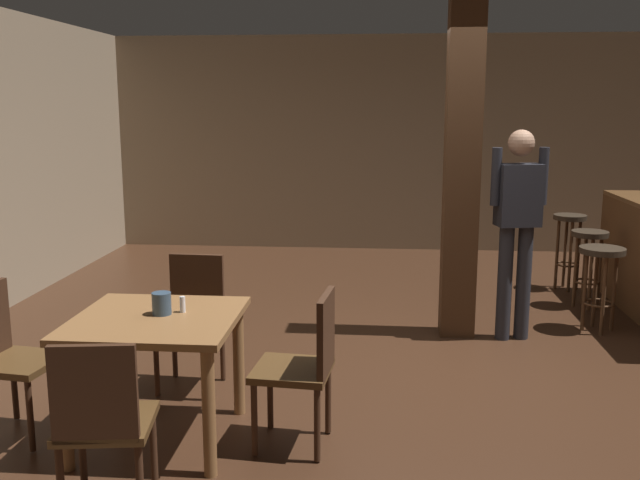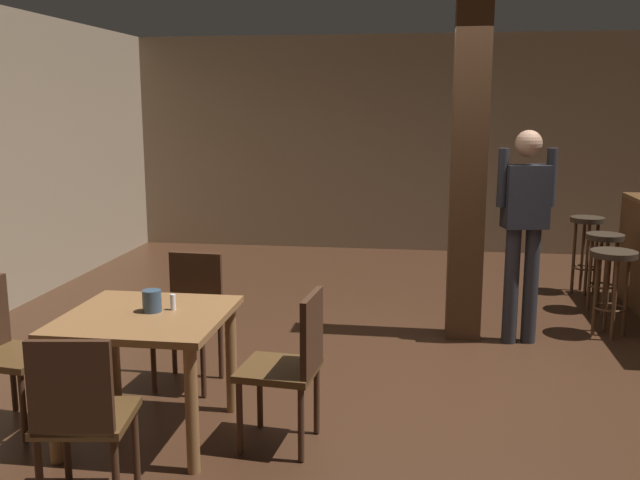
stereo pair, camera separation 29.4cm
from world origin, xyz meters
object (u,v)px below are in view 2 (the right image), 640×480
at_px(chair_north, 191,312).
at_px(bar_stool_mid, 604,254).
at_px(napkin_cup, 152,301).
at_px(bar_stool_near, 613,271).
at_px(chair_west, 3,346).
at_px(dining_table, 147,335).
at_px(standing_person, 524,221).
at_px(bar_stool_far, 586,237).
at_px(chair_south, 81,413).
at_px(chair_east, 292,361).
at_px(salt_shaker, 173,302).

distance_m(chair_north, bar_stool_mid, 3.92).
distance_m(napkin_cup, bar_stool_near, 3.84).
distance_m(chair_west, napkin_cup, 0.96).
distance_m(dining_table, standing_person, 3.13).
bearing_deg(bar_stool_far, chair_west, -137.79).
relative_size(chair_south, napkin_cup, 7.01).
height_order(bar_stool_near, bar_stool_far, bar_stool_far).
distance_m(chair_north, bar_stool_near, 3.46).
bearing_deg(chair_north, bar_stool_near, 25.06).
bearing_deg(chair_south, chair_east, 43.92).
relative_size(chair_south, bar_stool_far, 1.12).
distance_m(chair_east, bar_stool_mid, 3.87).
bearing_deg(standing_person, bar_stool_far, 63.07).
bearing_deg(chair_west, bar_stool_far, 42.21).
relative_size(chair_east, bar_stool_far, 1.12).
xyz_separation_m(chair_west, standing_person, (3.24, 2.04, 0.50)).
distance_m(chair_south, chair_east, 1.17).
height_order(chair_north, napkin_cup, chair_north).
height_order(dining_table, bar_stool_mid, dining_table).
xyz_separation_m(napkin_cup, salt_shaker, (0.11, 0.05, -0.02)).
bearing_deg(chair_south, salt_shaker, 82.29).
distance_m(chair_west, bar_stool_mid, 5.12).
height_order(bar_stool_near, bar_stool_mid, bar_stool_mid).
bearing_deg(salt_shaker, bar_stool_mid, 43.54).
bearing_deg(bar_stool_far, chair_east, -122.39).
bearing_deg(bar_stool_mid, chair_north, -145.71).
bearing_deg(bar_stool_mid, bar_stool_near, -98.01).
relative_size(chair_east, salt_shaker, 9.59).
xyz_separation_m(chair_west, bar_stool_far, (4.10, 3.72, 0.08)).
height_order(chair_north, chair_east, same).
bearing_deg(bar_stool_near, dining_table, -143.72).
bearing_deg(bar_stool_near, chair_south, -134.96).
relative_size(chair_north, bar_stool_far, 1.12).
bearing_deg(chair_west, salt_shaker, 6.09).
height_order(dining_table, chair_north, chair_north).
xyz_separation_m(dining_table, salt_shaker, (0.13, 0.09, 0.17)).
height_order(chair_south, napkin_cup, chair_south).
xyz_separation_m(chair_south, napkin_cup, (0.02, 0.87, 0.30)).
bearing_deg(dining_table, standing_person, 40.65).
bearing_deg(bar_stool_mid, dining_table, -136.76).
bearing_deg(chair_north, bar_stool_mid, 34.29).
distance_m(chair_west, salt_shaker, 1.06).
xyz_separation_m(salt_shaker, standing_person, (2.22, 1.93, 0.21)).
bearing_deg(salt_shaker, chair_north, 101.27).
bearing_deg(bar_stool_near, chair_west, -150.09).
relative_size(salt_shaker, bar_stool_near, 0.13).
distance_m(chair_north, napkin_cup, 0.84).
distance_m(dining_table, bar_stool_far, 4.89).
xyz_separation_m(chair_south, bar_stool_far, (3.20, 4.53, 0.08)).
xyz_separation_m(chair_west, chair_east, (1.74, 0.00, 0.00)).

